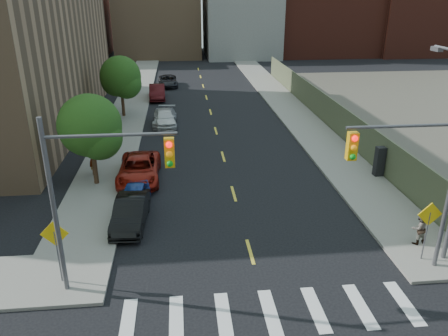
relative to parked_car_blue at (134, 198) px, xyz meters
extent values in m
cube|color=gray|center=(-2.25, 28.75, -0.55)|extent=(3.50, 73.00, 0.15)
cube|color=gray|center=(13.25, 28.75, -0.55)|extent=(3.50, 73.00, 0.15)
cube|color=#595C40|center=(15.10, 15.25, 0.62)|extent=(0.12, 44.00, 2.50)
cube|color=#592319|center=(-16.50, 57.25, 5.37)|extent=(14.00, 18.00, 12.00)
cube|color=#8C6B4C|center=(-0.50, 59.25, 6.87)|extent=(14.00, 16.00, 15.00)
cube|color=gray|center=(13.50, 57.25, 4.37)|extent=(12.00, 16.00, 10.00)
cube|color=#592319|center=(27.50, 59.25, 7.37)|extent=(18.00, 18.00, 16.00)
cube|color=#592319|center=(43.50, 57.25, 8.37)|extent=(14.00, 16.00, 18.00)
cylinder|color=#59595E|center=(-2.00, -6.75, 2.87)|extent=(0.18, 0.18, 7.00)
cylinder|color=#59595E|center=(0.25, -6.75, 5.67)|extent=(4.50, 0.12, 0.12)
cube|color=#E5A50C|center=(2.20, -6.75, 4.97)|extent=(0.35, 0.30, 1.05)
cylinder|color=#59595E|center=(10.75, -6.75, 5.67)|extent=(4.50, 0.12, 0.12)
cube|color=#E5A50C|center=(8.80, -6.75, 4.97)|extent=(0.35, 0.30, 1.05)
cube|color=#59595E|center=(13.70, -2.95, 7.87)|extent=(0.25, 0.60, 0.18)
cylinder|color=#59595E|center=(-2.30, -6.25, 0.57)|extent=(0.06, 0.06, 2.40)
cube|color=yellow|center=(-2.30, -6.25, 1.67)|extent=(1.06, 0.04, 1.06)
cylinder|color=#59595E|center=(12.70, -6.25, 0.57)|extent=(0.06, 0.06, 2.40)
cube|color=yellow|center=(12.70, -6.25, 1.67)|extent=(1.06, 0.04, 1.06)
cylinder|color=#59595E|center=(-2.30, 7.25, 0.57)|extent=(0.06, 0.06, 2.40)
cube|color=yellow|center=(-2.30, 7.25, 1.67)|extent=(1.06, 0.04, 1.06)
cylinder|color=#332114|center=(-2.50, 3.25, 0.69)|extent=(0.28, 0.28, 2.64)
sphere|color=#204413|center=(-2.50, 3.25, 3.09)|extent=(3.60, 3.60, 3.60)
sphere|color=#204413|center=(-2.00, 2.95, 2.49)|extent=(2.64, 2.64, 2.64)
sphere|color=#204413|center=(-2.90, 3.65, 2.67)|extent=(2.88, 2.88, 2.88)
cylinder|color=#332114|center=(-2.50, 18.25, 0.69)|extent=(0.28, 0.28, 2.64)
sphere|color=#204413|center=(-2.50, 18.25, 3.09)|extent=(3.60, 3.60, 3.60)
sphere|color=#204413|center=(-2.00, 17.95, 2.49)|extent=(2.64, 2.64, 2.64)
sphere|color=#204413|center=(-2.90, 18.65, 2.67)|extent=(2.88, 2.88, 2.88)
imported|color=navy|center=(0.00, 0.00, 0.00)|extent=(1.74, 3.78, 1.25)
imported|color=black|center=(0.00, -1.74, 0.07)|extent=(1.72, 4.30, 1.39)
imported|color=maroon|center=(0.00, 3.72, 0.11)|extent=(2.45, 5.29, 1.47)
imported|color=#A8AAB0|center=(1.30, 15.45, 0.01)|extent=(2.13, 4.52, 1.27)
imported|color=silver|center=(1.30, 15.08, 0.11)|extent=(2.15, 4.48, 1.48)
imported|color=#3D0C0E|center=(0.28, 24.98, 0.13)|extent=(1.82, 4.69, 1.52)
imported|color=black|center=(1.30, 31.48, 0.03)|extent=(2.45, 4.82, 1.31)
cube|color=black|center=(14.70, 2.66, 0.45)|extent=(0.58, 0.49, 1.85)
imported|color=gray|center=(-2.89, 4.78, 0.47)|extent=(0.54, 0.74, 1.89)
imported|color=gray|center=(13.12, -5.05, 0.31)|extent=(0.86, 0.72, 1.57)
camera|label=1|loc=(2.63, -21.16, 10.28)|focal=35.00mm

